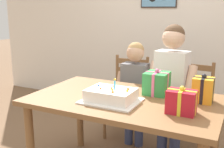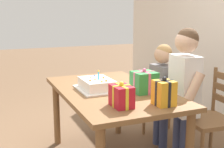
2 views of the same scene
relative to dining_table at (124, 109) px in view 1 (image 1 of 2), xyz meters
The scene contains 10 objects.
back_wall 2.00m from the dining_table, 90.03° to the left, with size 6.40×0.11×2.60m.
dining_table is the anchor object (origin of this frame).
birthday_cake 0.20m from the dining_table, 113.07° to the right, with size 0.44×0.34×0.19m.
gift_box_red_large 0.64m from the dining_table, 17.85° to the left, with size 0.16×0.15×0.23m.
gift_box_beside_cake 0.36m from the dining_table, 49.08° to the left, with size 0.20×0.21×0.22m.
gift_box_corner_small 0.54m from the dining_table, 14.83° to the right, with size 0.20×0.14×0.20m.
chair_left 0.98m from the dining_table, 111.70° to the left, with size 0.45×0.45×0.92m.
chair_right 0.98m from the dining_table, 68.24° to the left, with size 0.45×0.45×0.92m.
child_older 0.70m from the dining_table, 71.66° to the left, with size 0.50×0.30×1.32m.
child_younger 0.67m from the dining_table, 104.63° to the left, with size 0.41×0.23×1.13m.
Camera 1 is at (0.87, -1.96, 1.46)m, focal length 44.41 mm.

